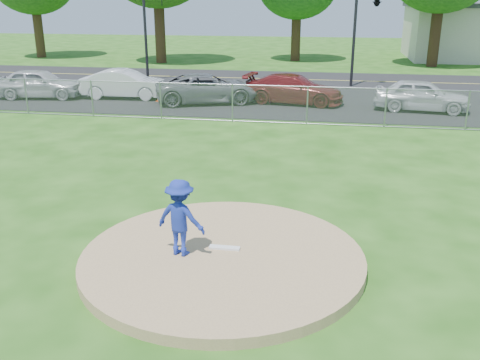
# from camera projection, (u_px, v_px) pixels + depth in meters

# --- Properties ---
(ground) EXTENTS (120.00, 120.00, 0.00)m
(ground) POSITION_uv_depth(u_px,v_px,m) (276.00, 136.00, 19.58)
(ground) COLOR #1D4D11
(ground) RESTS_ON ground
(pitchers_mound) EXTENTS (5.40, 5.40, 0.20)m
(pitchers_mound) POSITION_uv_depth(u_px,v_px,m) (223.00, 258.00, 10.22)
(pitchers_mound) COLOR #A18158
(pitchers_mound) RESTS_ON ground
(pitching_rubber) EXTENTS (0.60, 0.15, 0.04)m
(pitching_rubber) POSITION_uv_depth(u_px,v_px,m) (225.00, 248.00, 10.37)
(pitching_rubber) COLOR white
(pitching_rubber) RESTS_ON pitchers_mound
(chain_link_fence) EXTENTS (40.00, 0.06, 1.50)m
(chain_link_fence) POSITION_uv_depth(u_px,v_px,m) (282.00, 105.00, 21.19)
(chain_link_fence) COLOR gray
(chain_link_fence) RESTS_ON ground
(parking_lot) EXTENTS (50.00, 8.00, 0.01)m
(parking_lot) POSITION_uv_depth(u_px,v_px,m) (290.00, 102.00, 25.63)
(parking_lot) COLOR black
(parking_lot) RESTS_ON ground
(street) EXTENTS (60.00, 7.00, 0.01)m
(street) POSITION_uv_depth(u_px,v_px,m) (300.00, 79.00, 32.62)
(street) COLOR black
(street) RESTS_ON ground
(traffic_signal_left) EXTENTS (1.28, 0.20, 5.60)m
(traffic_signal_left) POSITION_uv_depth(u_px,v_px,m) (149.00, 23.00, 31.04)
(traffic_signal_left) COLOR black
(traffic_signal_left) RESTS_ON ground
(traffic_signal_center) EXTENTS (1.42, 2.48, 5.60)m
(traffic_signal_center) POSITION_uv_depth(u_px,v_px,m) (375.00, 0.00, 28.63)
(traffic_signal_center) COLOR black
(traffic_signal_center) RESTS_ON ground
(pitcher) EXTENTS (1.06, 0.76, 1.48)m
(pitcher) POSITION_uv_depth(u_px,v_px,m) (180.00, 218.00, 9.94)
(pitcher) COLOR navy
(pitcher) RESTS_ON pitchers_mound
(traffic_cone) EXTENTS (0.34, 0.34, 0.65)m
(traffic_cone) POSITION_uv_depth(u_px,v_px,m) (160.00, 94.00, 25.80)
(traffic_cone) COLOR #F3470C
(traffic_cone) RESTS_ON parking_lot
(parked_car_silver) EXTENTS (4.47, 2.32, 1.45)m
(parked_car_silver) POSITION_uv_depth(u_px,v_px,m) (39.00, 83.00, 26.48)
(parked_car_silver) COLOR silver
(parked_car_silver) RESTS_ON parking_lot
(parked_car_white) EXTENTS (4.32, 1.67, 1.40)m
(parked_car_white) POSITION_uv_depth(u_px,v_px,m) (125.00, 84.00, 26.45)
(parked_car_white) COLOR silver
(parked_car_white) RESTS_ON parking_lot
(parked_car_gray) EXTENTS (5.37, 3.71, 1.36)m
(parked_car_gray) POSITION_uv_depth(u_px,v_px,m) (208.00, 88.00, 25.32)
(parked_car_gray) COLOR slate
(parked_car_gray) RESTS_ON parking_lot
(parked_car_darkred) EXTENTS (4.90, 2.61, 1.35)m
(parked_car_darkred) POSITION_uv_depth(u_px,v_px,m) (294.00, 89.00, 25.18)
(parked_car_darkred) COLOR maroon
(parked_car_darkred) RESTS_ON parking_lot
(parked_car_pearl) EXTENTS (4.26, 2.17, 1.39)m
(parked_car_pearl) POSITION_uv_depth(u_px,v_px,m) (422.00, 95.00, 23.50)
(parked_car_pearl) COLOR silver
(parked_car_pearl) RESTS_ON parking_lot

